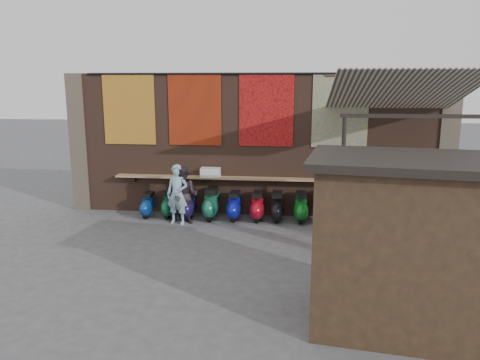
{
  "coord_description": "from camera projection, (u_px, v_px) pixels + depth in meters",
  "views": [
    {
      "loc": [
        1.03,
        -10.48,
        3.76
      ],
      "look_at": [
        -0.28,
        1.2,
        1.29
      ],
      "focal_mm": 35.0,
      "sensor_mm": 36.0,
      "label": 1
    }
  ],
  "objects": [
    {
      "name": "awning_post_right",
      "position": [
        480.0,
        191.0,
        9.64
      ],
      "size": [
        0.09,
        0.09,
        3.1
      ],
      "primitive_type": "cylinder",
      "color": "black",
      "rests_on": "ground"
    },
    {
      "name": "brick_wall",
      "position": [
        256.0,
        145.0,
        13.29
      ],
      "size": [
        10.0,
        0.4,
        4.0
      ],
      "primitive_type": "cube",
      "color": "brown",
      "rests_on": "ground"
    },
    {
      "name": "shopper_navy",
      "position": [
        356.0,
        223.0,
        10.08
      ],
      "size": [
        0.94,
        0.47,
        1.54
      ],
      "primitive_type": "imported",
      "rotation": [
        0.0,
        0.0,
        3.25
      ],
      "color": "black",
      "rests_on": "ground"
    },
    {
      "name": "scooter_stool_2",
      "position": [
        189.0,
        205.0,
        13.11
      ],
      "size": [
        0.36,
        0.79,
        0.75
      ],
      "primitive_type": null,
      "color": "#1D154F",
      "rests_on": "ground"
    },
    {
      "name": "tapestry_sun",
      "position": [
        195.0,
        110.0,
        13.05
      ],
      "size": [
        1.5,
        0.02,
        2.0
      ],
      "primitive_type": "cube",
      "color": "#F4380E",
      "rests_on": "brick_wall"
    },
    {
      "name": "scooter_stool_1",
      "position": [
        170.0,
        204.0,
        13.22
      ],
      "size": [
        0.36,
        0.8,
        0.76
      ],
      "primitive_type": null,
      "color": "#0E4828",
      "rests_on": "ground"
    },
    {
      "name": "hang_rail",
      "position": [
        256.0,
        74.0,
        12.66
      ],
      "size": [
        9.5,
        0.06,
        0.06
      ],
      "primitive_type": "cylinder",
      "rotation": [
        0.0,
        1.57,
        0.0
      ],
      "color": "black",
      "rests_on": "brick_wall"
    },
    {
      "name": "scooter_stool_8",
      "position": [
        323.0,
        207.0,
        12.77
      ],
      "size": [
        0.39,
        0.88,
        0.83
      ],
      "primitive_type": null,
      "color": "maroon",
      "rests_on": "ground"
    },
    {
      "name": "market_stall",
      "position": [
        395.0,
        247.0,
        7.15
      ],
      "size": [
        2.6,
        2.1,
        2.57
      ],
      "primitive_type": "cube",
      "rotation": [
        0.0,
        0.0,
        -0.14
      ],
      "color": "black",
      "rests_on": "ground"
    },
    {
      "name": "tapestry_redgold",
      "position": [
        129.0,
        109.0,
        13.26
      ],
      "size": [
        1.5,
        0.02,
        2.0
      ],
      "primitive_type": "cube",
      "color": "maroon",
      "rests_on": "brick_wall"
    },
    {
      "name": "scooter_stool_5",
      "position": [
        258.0,
        206.0,
        12.91
      ],
      "size": [
        0.37,
        0.82,
        0.78
      ],
      "primitive_type": null,
      "color": "#A60C1C",
      "rests_on": "ground"
    },
    {
      "name": "awning_header",
      "position": [
        415.0,
        116.0,
        9.47
      ],
      "size": [
        3.0,
        0.08,
        0.08
      ],
      "primitive_type": "cube",
      "color": "black",
      "rests_on": "awning_post_left"
    },
    {
      "name": "scooter_stool_6",
      "position": [
        277.0,
        207.0,
        12.88
      ],
      "size": [
        0.37,
        0.81,
        0.77
      ],
      "primitive_type": null,
      "color": "black",
      "rests_on": "ground"
    },
    {
      "name": "stall_roof",
      "position": [
        402.0,
        161.0,
        6.87
      ],
      "size": [
        2.92,
        2.4,
        0.12
      ],
      "primitive_type": "cube",
      "rotation": [
        0.0,
        0.0,
        -0.14
      ],
      "color": "black",
      "rests_on": "market_stall"
    },
    {
      "name": "awning_canvas",
      "position": [
        400.0,
        91.0,
        10.84
      ],
      "size": [
        3.2,
        3.28,
        0.97
      ],
      "primitive_type": "cube",
      "rotation": [
        -0.28,
        0.0,
        0.0
      ],
      "color": "beige",
      "rests_on": "brick_wall"
    },
    {
      "name": "shopper_grey",
      "position": [
        382.0,
        209.0,
        10.74
      ],
      "size": [
        1.19,
        0.71,
        1.81
      ],
      "primitive_type": "imported",
      "rotation": [
        0.0,
        0.0,
        3.17
      ],
      "color": "#5B5C61",
      "rests_on": "ground"
    },
    {
      "name": "scooter_stool_0",
      "position": [
        148.0,
        205.0,
        13.25
      ],
      "size": [
        0.32,
        0.72,
        0.68
      ],
      "primitive_type": null,
      "color": "navy",
      "rests_on": "ground"
    },
    {
      "name": "pier_left",
      "position": [
        81.0,
        142.0,
        13.86
      ],
      "size": [
        0.5,
        0.5,
        4.0
      ],
      "primitive_type": "cube",
      "color": "#4C4238",
      "rests_on": "ground"
    },
    {
      "name": "pier_right",
      "position": [
        446.0,
        148.0,
        12.72
      ],
      "size": [
        0.5,
        0.5,
        4.0
      ],
      "primitive_type": "cube",
      "color": "#4C4238",
      "rests_on": "ground"
    },
    {
      "name": "tapestry_multi",
      "position": [
        340.0,
        111.0,
        12.62
      ],
      "size": [
        1.5,
        0.02,
        2.0
      ],
      "primitive_type": "cube",
      "color": "#2A589B",
      "rests_on": "brick_wall"
    },
    {
      "name": "eating_counter",
      "position": [
        254.0,
        179.0,
        13.11
      ],
      "size": [
        8.0,
        0.32,
        0.05
      ],
      "primitive_type": "cube",
      "color": "#9E7A51",
      "rests_on": "brick_wall"
    },
    {
      "name": "diner_left",
      "position": [
        177.0,
        194.0,
        12.49
      ],
      "size": [
        0.65,
        0.48,
        1.62
      ],
      "primitive_type": "imported",
      "rotation": [
        0.0,
        0.0,
        -0.17
      ],
      "color": "#87ADC4",
      "rests_on": "ground"
    },
    {
      "name": "scooter_stool_4",
      "position": [
        234.0,
        206.0,
        12.95
      ],
      "size": [
        0.36,
        0.81,
        0.77
      ],
      "primitive_type": null,
      "color": "#0E169C",
      "rests_on": "ground"
    },
    {
      "name": "shelf_box",
      "position": [
        210.0,
        172.0,
        13.19
      ],
      "size": [
        0.54,
        0.31,
        0.26
      ],
      "primitive_type": "cube",
      "color": "white",
      "rests_on": "eating_counter"
    },
    {
      "name": "scooter_stool_3",
      "position": [
        211.0,
        204.0,
        13.04
      ],
      "size": [
        0.4,
        0.89,
        0.85
      ],
      "primitive_type": null,
      "color": "#1A694B",
      "rests_on": "ground"
    },
    {
      "name": "shopper_tan",
      "position": [
        405.0,
        214.0,
        10.37
      ],
      "size": [
        0.91,
        1.03,
        1.78
      ],
      "primitive_type": "imported",
      "rotation": [
        0.0,
        0.0,
        1.07
      ],
      "color": "#7E5850",
      "rests_on": "ground"
    },
    {
      "name": "ground",
      "position": [
        246.0,
        244.0,
        11.08
      ],
      "size": [
        70.0,
        70.0,
        0.0
      ],
      "primitive_type": "plane",
      "color": "#474749",
      "rests_on": "ground"
    },
    {
      "name": "awning_post_left",
      "position": [
        342.0,
        188.0,
        9.94
      ],
      "size": [
        0.09,
        0.09,
        3.1
      ],
      "primitive_type": "cylinder",
      "color": "black",
      "rests_on": "ground"
    },
    {
      "name": "awning_ledger",
      "position": [
        388.0,
        74.0,
        12.3
      ],
      "size": [
        3.3,
        0.08,
        0.12
      ],
      "primitive_type": "cube",
      "color": "#33261C",
      "rests_on": "brick_wall"
    },
    {
      "name": "tapestry_orange",
      "position": [
        266.0,
        110.0,
        12.84
      ],
      "size": [
        1.5,
        0.02,
        2.0
      ],
      "primitive_type": "cube",
      "color": "red",
      "rests_on": "brick_wall"
    },
    {
      "name": "stall_sign",
      "position": [
        394.0,
        197.0,
        7.9
      ],
      "size": [
        1.19,
        0.21,
        0.5
      ],
      "primitive_type": "cube",
      "rotation": [
        0.0,
        0.0,
        -0.14
      ],
      "color": "gold",
      "rests_on": "market_stall"
    },
    {
      "name": "scooter_stool_7",
      "position": [
        301.0,
        207.0,
        12.79
      ],
      "size": [
        0.38,
        0.84,
        0.79
      ],
      "primitive_type": null,
      "color": "#0D611B",
      "rests_on": "ground"
    },
    {
      "name": "diner_right",
      "position": [
        184.0,
        195.0,
        12.54
      ],
      "size": [
        0.81,
        0.66,
        1.56
      ],
      "primitive_type": "imported",
      "rotation": [
        0.0,
        0.0,
        -0.1
      ],
      "color": "#32272F",
      "rests_on": "ground"
    },
    {
      "name": "stall_shelf",
      "position": [
        391.0,
        248.0,
        8.09
      ],
      "size": [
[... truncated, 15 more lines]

